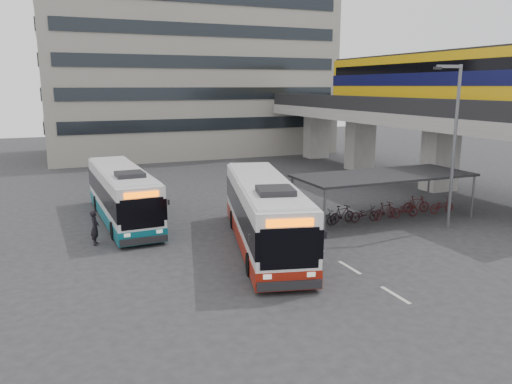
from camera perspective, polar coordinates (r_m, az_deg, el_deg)
name	(u,v)px	position (r m, az deg, el deg)	size (l,w,h in m)	color
ground	(265,253)	(22.58, 1.07, -6.99)	(120.00, 120.00, 0.00)	#28282B
viaduct	(413,101)	(40.04, 17.50, 9.89)	(8.00, 32.00, 9.68)	gray
bike_shelter	(383,195)	(28.89, 14.32, -0.32)	(10.00, 4.00, 2.54)	#595B60
office_block	(186,38)	(57.67, -8.03, 17.06)	(30.00, 15.00, 25.00)	gray
road_markings	(349,267)	(21.21, 10.63, -8.46)	(0.15, 7.60, 0.01)	beige
bus_main	(264,214)	(23.08, 0.93, -2.50)	(5.17, 11.65, 3.37)	white
bus_teal	(122,195)	(28.51, -15.04, -0.31)	(2.73, 10.73, 3.15)	white
pedestrian	(95,228)	(24.69, -17.93, -3.90)	(0.60, 0.40, 1.66)	black
lamp_post	(453,137)	(27.43, 21.58, 5.83)	(1.45, 0.54, 8.40)	#595B60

